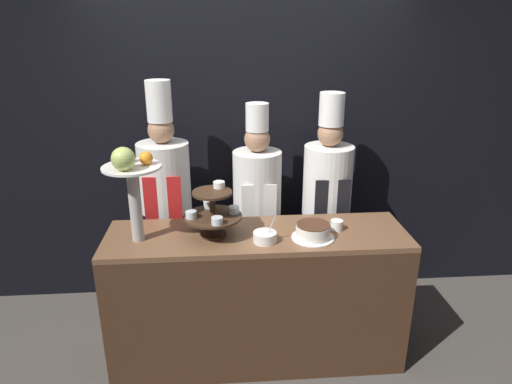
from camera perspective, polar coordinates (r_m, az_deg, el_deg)
ground_plane at (r=3.29m, az=0.56°, el=-22.62°), size 14.00×14.00×0.00m
wall_back at (r=3.72m, az=-1.01°, el=7.24°), size 10.00×0.06×2.80m
buffet_counter at (r=3.22m, az=0.14°, el=-12.91°), size 1.97×0.56×0.96m
tiered_stand at (r=2.89m, az=-5.39°, el=-2.42°), size 0.37×0.37×0.34m
fruit_pedestal at (r=2.81m, az=-15.40°, el=1.96°), size 0.35×0.35×0.63m
cake_round at (r=2.92m, az=7.14°, el=-4.92°), size 0.27×0.27×0.10m
cup_white at (r=3.06m, az=10.05°, el=-4.09°), size 0.08×0.08×0.07m
serving_bowl_near at (r=2.86m, az=1.11°, el=-5.65°), size 0.15×0.15×0.17m
chef_left at (r=3.50m, az=-11.19°, el=-0.73°), size 0.38×0.38×1.88m
chef_center_left at (r=3.51m, az=0.14°, el=-1.49°), size 0.37×0.37×1.71m
chef_center_right at (r=3.58m, az=8.83°, el=-0.77°), size 0.37×0.37×1.78m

